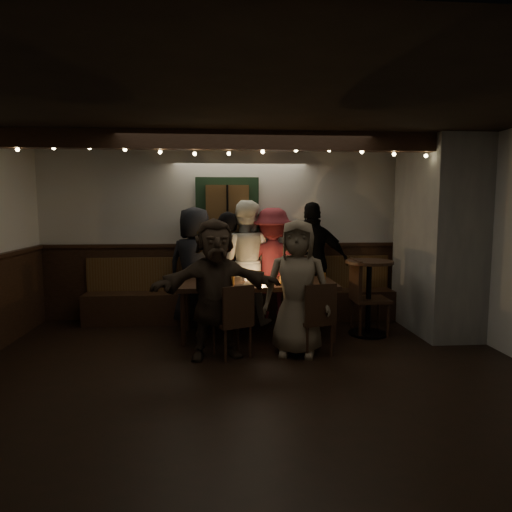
{
  "coord_description": "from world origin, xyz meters",
  "views": [
    {
      "loc": [
        -0.31,
        -4.49,
        1.73
      ],
      "look_at": [
        0.17,
        1.6,
        1.05
      ],
      "focal_mm": 32.0,
      "sensor_mm": 36.0,
      "label": 1
    }
  ],
  "objects": [
    {
      "name": "room",
      "position": [
        1.07,
        1.42,
        1.07
      ],
      "size": [
        6.02,
        5.01,
        2.62
      ],
      "color": "black",
      "rests_on": "ground"
    },
    {
      "name": "dining_table",
      "position": [
        0.17,
        1.4,
        0.67
      ],
      "size": [
        2.04,
        0.87,
        0.88
      ],
      "color": "black",
      "rests_on": "ground"
    },
    {
      "name": "chair_near_left",
      "position": [
        -0.15,
        0.53,
        0.48
      ],
      "size": [
        0.51,
        0.51,
        0.85
      ],
      "color": "black",
      "rests_on": "ground"
    },
    {
      "name": "chair_near_right",
      "position": [
        0.78,
        0.54,
        0.48
      ],
      "size": [
        0.48,
        0.48,
        0.85
      ],
      "color": "black",
      "rests_on": "ground"
    },
    {
      "name": "chair_end",
      "position": [
        1.6,
        1.39,
        0.57
      ],
      "size": [
        0.46,
        0.46,
        1.02
      ],
      "color": "black",
      "rests_on": "ground"
    },
    {
      "name": "high_top",
      "position": [
        1.66,
        1.36,
        0.63
      ],
      "size": [
        0.63,
        0.63,
        1.0
      ],
      "color": "black",
      "rests_on": "ground"
    },
    {
      "name": "person_a",
      "position": [
        -0.68,
        2.08,
        0.86
      ],
      "size": [
        0.97,
        0.79,
        1.71
      ],
      "primitive_type": "imported",
      "rotation": [
        0.0,
        0.0,
        2.8
      ],
      "color": "black",
      "rests_on": "ground"
    },
    {
      "name": "person_b",
      "position": [
        -0.21,
        2.08,
        0.82
      ],
      "size": [
        0.61,
        0.41,
        1.64
      ],
      "primitive_type": "imported",
      "rotation": [
        0.0,
        0.0,
        3.11
      ],
      "color": "black",
      "rests_on": "ground"
    },
    {
      "name": "person_c",
      "position": [
        0.04,
        2.15,
        0.9
      ],
      "size": [
        1.02,
        0.89,
        1.8
      ],
      "primitive_type": "imported",
      "rotation": [
        0.0,
        0.0,
        2.88
      ],
      "color": "white",
      "rests_on": "ground"
    },
    {
      "name": "person_d",
      "position": [
        0.45,
        2.12,
        0.85
      ],
      "size": [
        1.14,
        0.71,
        1.69
      ],
      "primitive_type": "imported",
      "rotation": [
        0.0,
        0.0,
        3.06
      ],
      "color": "maroon",
      "rests_on": "ground"
    },
    {
      "name": "person_e",
      "position": [
        1.06,
        2.14,
        0.89
      ],
      "size": [
        1.08,
        0.53,
        1.78
      ],
      "primitive_type": "imported",
      "rotation": [
        0.0,
        0.0,
        3.05
      ],
      "color": "black",
      "rests_on": "ground"
    },
    {
      "name": "person_f",
      "position": [
        -0.37,
        0.61,
        0.79
      ],
      "size": [
        1.54,
        0.74,
        1.59
      ],
      "primitive_type": "imported",
      "rotation": [
        0.0,
        0.0,
        0.19
      ],
      "color": "#382B20",
      "rests_on": "ground"
    },
    {
      "name": "person_g",
      "position": [
        0.57,
        0.62,
        0.79
      ],
      "size": [
        0.86,
        0.66,
        1.57
      ],
      "primitive_type": "imported",
      "rotation": [
        0.0,
        0.0,
        -0.22
      ],
      "color": "#796953",
      "rests_on": "ground"
    }
  ]
}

